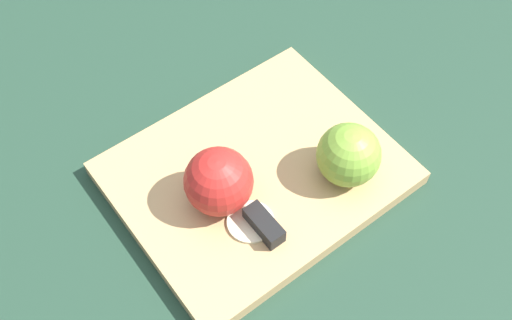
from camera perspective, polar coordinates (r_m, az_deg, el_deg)
name	(u,v)px	position (r m, az deg, el deg)	size (l,w,h in m)	color
ground_plane	(256,178)	(0.83, 0.00, -1.72)	(4.00, 4.00, 0.00)	#1E3828
cutting_board	(256,173)	(0.82, 0.00, -1.26)	(0.40, 0.34, 0.02)	tan
apple_half_left	(349,155)	(0.78, 8.82, 0.50)	(0.08, 0.08, 0.08)	olive
apple_half_right	(219,181)	(0.75, -3.59, -2.03)	(0.09, 0.09, 0.09)	red
knife	(260,221)	(0.75, 0.43, -5.86)	(0.04, 0.15, 0.02)	silver
apple_slice	(251,222)	(0.76, -0.51, -5.90)	(0.06, 0.06, 0.00)	beige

